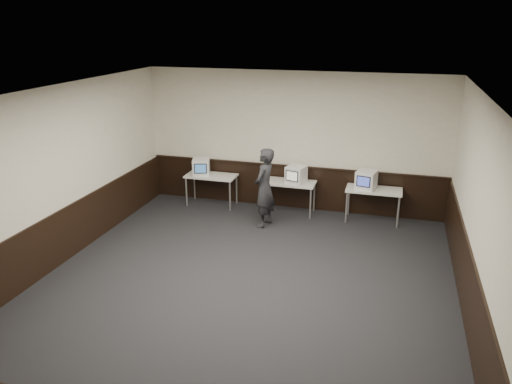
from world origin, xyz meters
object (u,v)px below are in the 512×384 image
desk_left (211,178)px  desk_center (289,185)px  emac_center (296,175)px  emac_right (366,180)px  desk_right (374,192)px  emac_left (201,167)px  person (264,188)px

desk_left → desk_center: (1.90, 0.00, 0.00)m
desk_center → emac_center: 0.32m
desk_left → emac_right: 3.63m
desk_left → emac_right: (3.62, -0.02, 0.27)m
emac_right → desk_left: bearing=-167.7°
desk_right → emac_center: 1.76m
desk_center → emac_left: size_ratio=2.33×
desk_left → desk_center: bearing=0.0°
desk_center → desk_right: bearing=0.0°
desk_right → emac_right: 0.33m
desk_right → emac_right: size_ratio=2.39×
emac_right → person: 2.25m
desk_left → emac_left: size_ratio=2.33×
desk_center → emac_left: 2.15m
desk_center → emac_right: bearing=-0.5°
desk_left → emac_left: emac_left is taller
desk_center → emac_left: (-2.13, -0.05, 0.27)m
desk_right → emac_right: bearing=-174.9°
desk_left → emac_right: emac_right is taller
desk_right → desk_left: bearing=180.0°
desk_right → person: (-2.24, -0.90, 0.19)m
desk_left → emac_center: 2.08m
person → emac_left: bearing=-104.7°
emac_center → desk_left: bearing=-166.8°
desk_center → person: (-0.34, -0.90, 0.19)m
emac_center → desk_center: bearing=-179.7°
desk_right → person: person is taller
emac_center → emac_right: emac_right is taller
emac_center → person: bearing=-106.3°
desk_right → emac_left: size_ratio=2.33×
emac_center → emac_right: size_ratio=1.00×
emac_right → desk_right: bearing=17.7°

